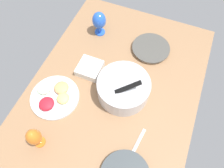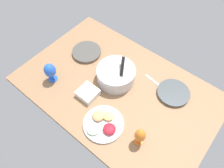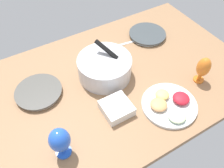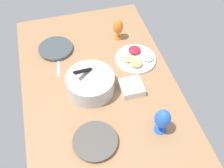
{
  "view_description": "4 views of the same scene",
  "coord_description": "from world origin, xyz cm",
  "px_view_note": "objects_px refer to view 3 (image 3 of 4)",
  "views": [
    {
      "loc": [
        51.31,
        22.26,
        118.57
      ],
      "look_at": [
        -7.83,
        -1.64,
        4.05
      ],
      "focal_mm": 33.85,
      "sensor_mm": 36.0,
      "label": 1
    },
    {
      "loc": [
        58.74,
        -78.2,
        147.17
      ],
      "look_at": [
        -4.02,
        -1.79,
        4.05
      ],
      "focal_mm": 34.55,
      "sensor_mm": 36.0,
      "label": 2
    },
    {
      "loc": [
        -51.69,
        -79.44,
        103.69
      ],
      "look_at": [
        -8.23,
        -5.31,
        4.05
      ],
      "focal_mm": 37.32,
      "sensor_mm": 36.0,
      "label": 3
    },
    {
      "loc": [
        -119.8,
        22.22,
        144.25
      ],
      "look_at": [
        -8.79,
        -7.71,
        4.05
      ],
      "focal_mm": 43.49,
      "sensor_mm": 36.0,
      "label": 4
    }
  ],
  "objects_px": {
    "mixing_bowl": "(105,67)",
    "square_bowl_white": "(117,108)",
    "fruit_platter": "(170,104)",
    "hurricane_glass_blue": "(60,141)",
    "dinner_plate_left": "(39,92)",
    "hurricane_glass_orange": "(203,68)",
    "dinner_plate_right": "(147,34)"
  },
  "relations": [
    {
      "from": "fruit_platter",
      "to": "hurricane_glass_blue",
      "type": "xyz_separation_m",
      "value": [
        -0.6,
        0.04,
        0.09
      ]
    },
    {
      "from": "square_bowl_white",
      "to": "dinner_plate_right",
      "type": "bearing_deg",
      "value": 40.16
    },
    {
      "from": "dinner_plate_left",
      "to": "hurricane_glass_blue",
      "type": "xyz_separation_m",
      "value": [
        -0.02,
        -0.4,
        0.1
      ]
    },
    {
      "from": "hurricane_glass_blue",
      "to": "hurricane_glass_orange",
      "type": "height_order",
      "value": "hurricane_glass_blue"
    },
    {
      "from": "fruit_platter",
      "to": "square_bowl_white",
      "type": "relative_size",
      "value": 2.01
    },
    {
      "from": "dinner_plate_right",
      "to": "mixing_bowl",
      "type": "relative_size",
      "value": 0.82
    },
    {
      "from": "fruit_platter",
      "to": "dinner_plate_right",
      "type": "bearing_deg",
      "value": 65.03
    },
    {
      "from": "fruit_platter",
      "to": "square_bowl_white",
      "type": "xyz_separation_m",
      "value": [
        -0.26,
        0.12,
        0.01
      ]
    },
    {
      "from": "mixing_bowl",
      "to": "square_bowl_white",
      "type": "distance_m",
      "value": 0.28
    },
    {
      "from": "mixing_bowl",
      "to": "square_bowl_white",
      "type": "relative_size",
      "value": 2.12
    },
    {
      "from": "dinner_plate_right",
      "to": "hurricane_glass_orange",
      "type": "xyz_separation_m",
      "value": [
        0.01,
        -0.5,
        0.09
      ]
    },
    {
      "from": "dinner_plate_left",
      "to": "square_bowl_white",
      "type": "relative_size",
      "value": 1.76
    },
    {
      "from": "dinner_plate_left",
      "to": "hurricane_glass_orange",
      "type": "xyz_separation_m",
      "value": [
        0.85,
        -0.38,
        0.09
      ]
    },
    {
      "from": "mixing_bowl",
      "to": "fruit_platter",
      "type": "relative_size",
      "value": 1.05
    },
    {
      "from": "hurricane_glass_blue",
      "to": "square_bowl_white",
      "type": "height_order",
      "value": "hurricane_glass_blue"
    },
    {
      "from": "hurricane_glass_blue",
      "to": "square_bowl_white",
      "type": "relative_size",
      "value": 1.23
    },
    {
      "from": "dinner_plate_right",
      "to": "mixing_bowl",
      "type": "bearing_deg",
      "value": -158.22
    },
    {
      "from": "hurricane_glass_orange",
      "to": "square_bowl_white",
      "type": "distance_m",
      "value": 0.54
    },
    {
      "from": "dinner_plate_left",
      "to": "fruit_platter",
      "type": "distance_m",
      "value": 0.73
    },
    {
      "from": "hurricane_glass_blue",
      "to": "square_bowl_white",
      "type": "bearing_deg",
      "value": 12.45
    },
    {
      "from": "hurricane_glass_orange",
      "to": "square_bowl_white",
      "type": "height_order",
      "value": "hurricane_glass_orange"
    },
    {
      "from": "hurricane_glass_orange",
      "to": "square_bowl_white",
      "type": "bearing_deg",
      "value": 173.86
    },
    {
      "from": "mixing_bowl",
      "to": "fruit_platter",
      "type": "xyz_separation_m",
      "value": [
        0.19,
        -0.38,
        -0.05
      ]
    },
    {
      "from": "dinner_plate_right",
      "to": "mixing_bowl",
      "type": "height_order",
      "value": "mixing_bowl"
    },
    {
      "from": "mixing_bowl",
      "to": "hurricane_glass_blue",
      "type": "relative_size",
      "value": 1.72
    },
    {
      "from": "dinner_plate_left",
      "to": "hurricane_glass_orange",
      "type": "bearing_deg",
      "value": -24.0
    },
    {
      "from": "square_bowl_white",
      "to": "dinner_plate_left",
      "type": "bearing_deg",
      "value": 134.63
    },
    {
      "from": "dinner_plate_left",
      "to": "mixing_bowl",
      "type": "height_order",
      "value": "mixing_bowl"
    },
    {
      "from": "mixing_bowl",
      "to": "hurricane_glass_blue",
      "type": "height_order",
      "value": "mixing_bowl"
    },
    {
      "from": "fruit_platter",
      "to": "hurricane_glass_orange",
      "type": "bearing_deg",
      "value": 12.54
    },
    {
      "from": "square_bowl_white",
      "to": "fruit_platter",
      "type": "bearing_deg",
      "value": -24.35
    },
    {
      "from": "dinner_plate_right",
      "to": "hurricane_glass_blue",
      "type": "height_order",
      "value": "hurricane_glass_blue"
    }
  ]
}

